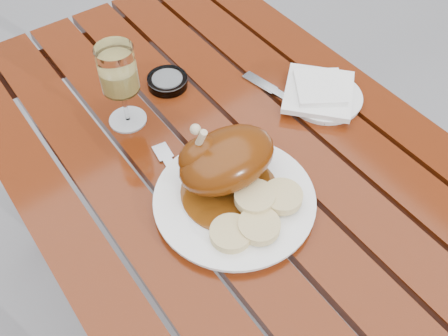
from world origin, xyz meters
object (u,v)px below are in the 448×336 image
Objects in this scene: dinner_plate at (234,200)px; ashtray at (167,81)px; table at (222,240)px; wine_glass at (121,87)px; side_plate at (324,97)px.

dinner_plate is 0.36m from ashtray.
ashtray is at bearing 88.24° from table.
wine_glass is at bearing 99.84° from dinner_plate.
dinner_plate is at bearing -161.74° from side_plate.
dinner_plate is 0.35m from side_plate.
ashtray is at bearing 136.20° from side_plate.
side_plate is (0.38, -0.20, -0.09)m from wine_glass.
wine_glass is 2.06× the size of ashtray.
table is 0.41m from dinner_plate.
dinner_plate is at bearing -117.09° from table.
table is at bearing 174.57° from side_plate.
wine_glass is (-0.05, 0.31, 0.08)m from dinner_plate.
ashtray reaches higher than table.
ashtray reaches higher than dinner_plate.
dinner_plate is at bearing -102.01° from ashtray.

